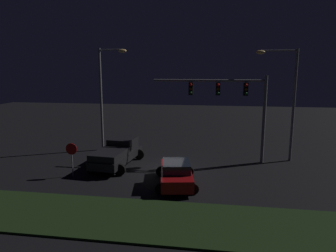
% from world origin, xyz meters
% --- Properties ---
extents(ground_plane, '(80.00, 80.00, 0.00)m').
position_xyz_m(ground_plane, '(0.00, 0.00, 0.00)').
color(ground_plane, black).
extents(grass_median, '(21.96, 4.13, 0.10)m').
position_xyz_m(grass_median, '(0.00, -7.57, 0.05)').
color(grass_median, black).
rests_on(grass_median, ground_plane).
extents(pickup_truck, '(3.21, 5.56, 1.80)m').
position_xyz_m(pickup_truck, '(-3.57, 0.38, 1.00)').
color(pickup_truck, black).
rests_on(pickup_truck, ground_plane).
extents(car_sedan, '(2.96, 4.64, 1.51)m').
position_xyz_m(car_sedan, '(1.14, -2.89, 0.74)').
color(car_sedan, maroon).
rests_on(car_sedan, ground_plane).
extents(traffic_signal_gantry, '(8.32, 0.56, 6.50)m').
position_xyz_m(traffic_signal_gantry, '(4.50, 2.56, 4.90)').
color(traffic_signal_gantry, slate).
rests_on(traffic_signal_gantry, ground_plane).
extents(street_lamp_left, '(2.43, 0.44, 8.65)m').
position_xyz_m(street_lamp_left, '(-5.78, 4.41, 5.39)').
color(street_lamp_left, slate).
rests_on(street_lamp_left, ground_plane).
extents(street_lamp_right, '(3.03, 0.44, 8.40)m').
position_xyz_m(street_lamp_right, '(8.54, 3.42, 5.31)').
color(street_lamp_right, slate).
rests_on(street_lamp_right, ground_plane).
extents(stop_sign, '(0.76, 0.08, 2.23)m').
position_xyz_m(stop_sign, '(-5.74, -2.43, 1.56)').
color(stop_sign, slate).
rests_on(stop_sign, ground_plane).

